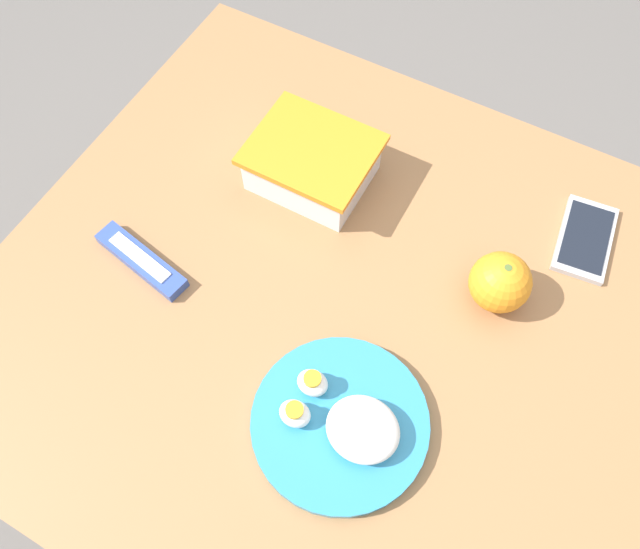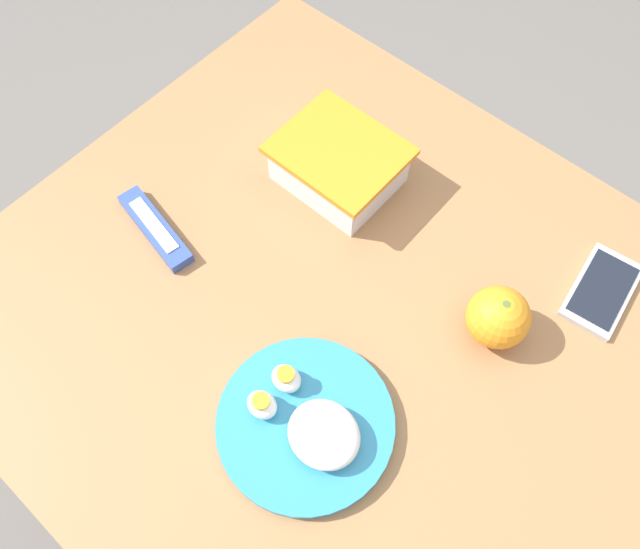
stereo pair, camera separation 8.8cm
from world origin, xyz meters
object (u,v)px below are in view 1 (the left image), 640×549
food_container (312,165)px  cell_phone (585,239)px  candy_bar (141,260)px  rice_plate (342,422)px  orange_fruit (500,282)px

food_container → cell_phone: size_ratio=1.27×
candy_bar → cell_phone: size_ratio=1.12×
food_container → candy_bar: 0.30m
rice_plate → candy_bar: rice_plate is taller
cell_phone → candy_bar: bearing=-147.9°
candy_bar → orange_fruit: bearing=22.7°
candy_bar → food_container: bearing=60.5°
orange_fruit → rice_plate: (-0.10, -0.27, -0.03)m
orange_fruit → candy_bar: size_ratio=0.53×
orange_fruit → candy_bar: orange_fruit is taller
rice_plate → orange_fruit: bearing=69.1°
orange_fruit → cell_phone: orange_fruit is taller
orange_fruit → rice_plate: bearing=-110.9°
food_container → rice_plate: bearing=-55.5°
orange_fruit → food_container: bearing=170.0°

